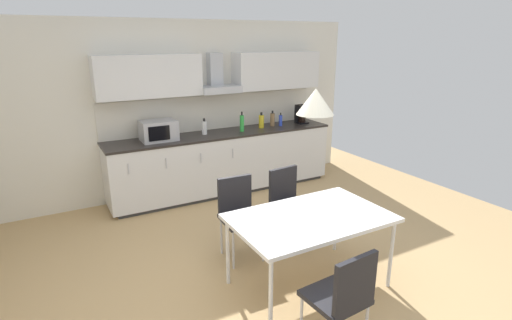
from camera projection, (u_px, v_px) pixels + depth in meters
name	position (u px, v px, depth m)	size (l,w,h in m)	color
ground_plane	(267.00, 283.00, 3.88)	(7.58, 8.29, 0.02)	tan
wall_back	(171.00, 110.00, 5.86)	(6.07, 0.10, 2.54)	silver
kitchen_counter	(224.00, 162.00, 6.10)	(3.47, 0.66, 0.92)	#333333
backsplash_tile	(214.00, 112.00, 6.14)	(3.45, 0.02, 0.52)	silver
upper_wall_cabinets	(217.00, 74.00, 5.84)	(3.45, 0.40, 0.57)	silver
microwave	(159.00, 131.00, 5.47)	(0.48, 0.35, 0.28)	#ADADB2
coffee_maker	(301.00, 114.00, 6.61)	(0.18, 0.19, 0.30)	black
bottle_green	(242.00, 123.00, 6.01)	(0.06, 0.06, 0.30)	green
bottle_yellow	(261.00, 121.00, 6.26)	(0.08, 0.08, 0.25)	yellow
bottle_blue	(281.00, 120.00, 6.40)	(0.06, 0.06, 0.21)	blue
bottle_white	(204.00, 127.00, 5.84)	(0.08, 0.08, 0.24)	white
bottle_brown	(272.00, 120.00, 6.38)	(0.07, 0.07, 0.25)	brown
dining_table	(310.00, 220.00, 3.66)	(1.44, 0.91, 0.72)	white
chair_near_left	(344.00, 293.00, 2.85)	(0.43, 0.43, 0.87)	black
chair_far_right	(288.00, 198.00, 4.54)	(0.44, 0.44, 0.87)	black
chair_far_left	(239.00, 209.00, 4.25)	(0.42, 0.42, 0.87)	black
pendant_lamp	(316.00, 102.00, 3.33)	(0.32, 0.32, 0.22)	silver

